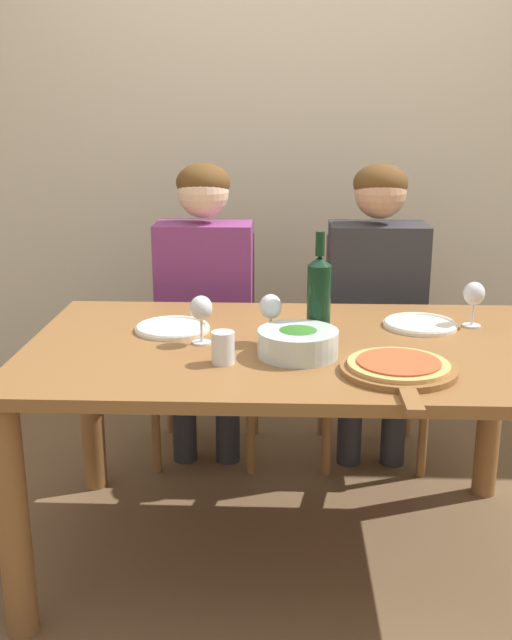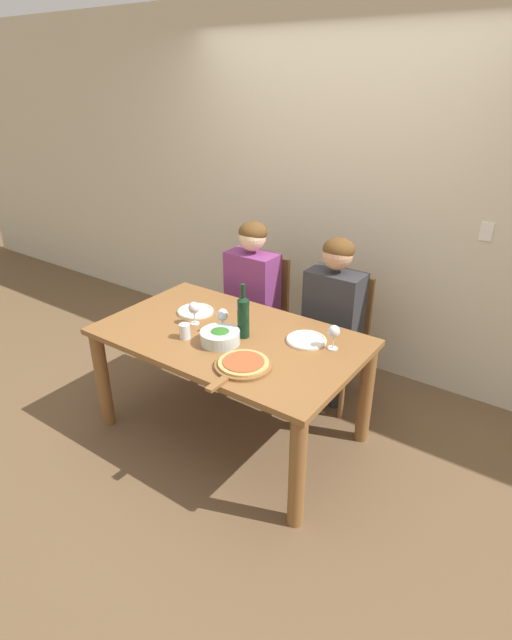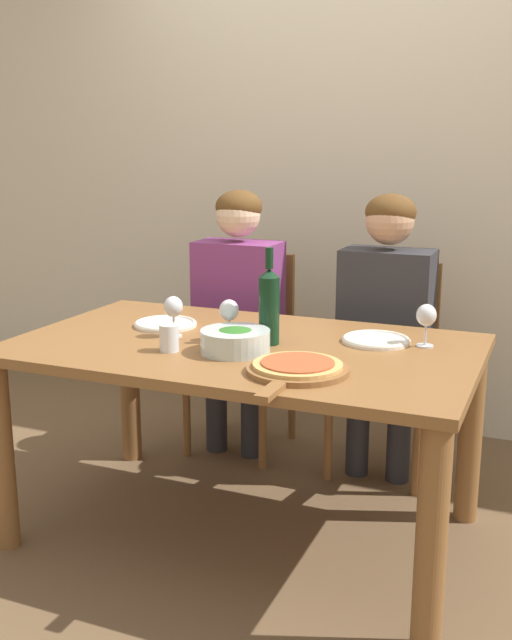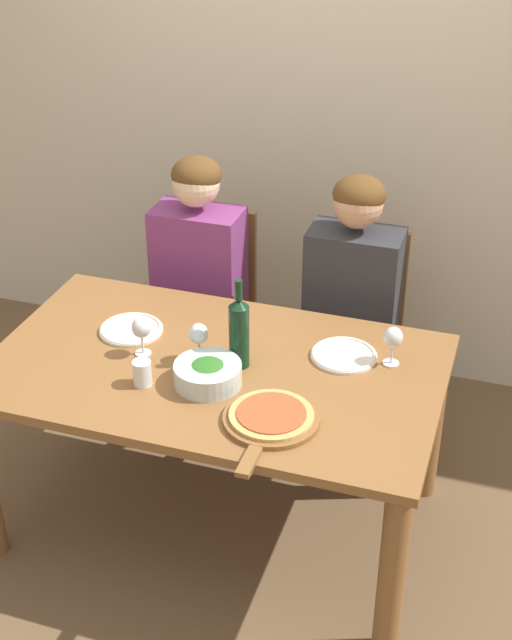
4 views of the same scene
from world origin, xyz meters
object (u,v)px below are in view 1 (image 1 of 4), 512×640
Objects in this scene: dinner_plate_left at (172,328)px; wine_glass_left at (201,311)px; person_woman at (204,287)px; wine_glass_centre at (271,309)px; wine_glass_right at (474,296)px; chair_right at (371,339)px; wine_bottle at (319,297)px; person_man at (377,289)px; water_tumbler at (223,348)px; chair_left at (208,337)px; broccoli_bowl at (298,342)px; dinner_plate_right at (420,324)px; pizza_on_board at (399,369)px.

wine_glass_left reaches higher than dinner_plate_left.
person_woman is at bearing 85.80° from dinner_plate_left.
wine_glass_right is at bearing 16.13° from wine_glass_centre.
wine_bottle is at bearing -108.29° from chair_right.
dinner_plate_left is at bearing -141.32° from person_man.
person_man is at bearing 59.00° from water_tumbler.
chair_left is at bearing 147.08° from wine_glass_right.
person_woman reaches higher than wine_glass_left.
wine_glass_left is at bearing -173.07° from wine_glass_centre.
person_man is 8.08× the size of wine_glass_centre.
chair_right is 1.03m from dinner_plate_left.
water_tumbler is at bearing -118.12° from chair_right.
person_woman is at bearing -90.00° from chair_left.
chair_right is 1.02m from broccoli_bowl.
chair_right is at bearing 70.80° from broccoli_bowl.
dinner_plate_right is at bearing -176.77° from wine_glass_right.
wine_bottle is at bearing 6.61° from wine_glass_left.
wine_bottle reaches higher than wine_glass_right.
water_tumbler is at bearing -153.46° from wine_glass_right.
water_tumbler is at bearing -160.78° from broccoli_bowl.
wine_glass_right is (0.31, 0.47, 0.09)m from pizza_on_board.
water_tumbler is (0.15, -1.00, 0.28)m from chair_left.
dinner_plate_left is 0.20m from wine_glass_left.
chair_right is 2.67× the size of wine_bottle.
chair_left reaches higher than dinner_plate_left.
dinner_plate_right is 1.60× the size of wine_glass_right.
dinner_plate_left is at bearing -174.70° from dinner_plate_right.
chair_left is at bearing 90.00° from person_woman.
dinner_plate_right is (0.77, -0.51, 0.00)m from person_woman.
chair_left is 0.73m from person_man.
wine_glass_right reaches higher than pizza_on_board.
person_woman is 0.72m from wine_glass_left.
chair_left is at bearing 111.20° from broccoli_bowl.
pizza_on_board is at bearing -29.43° from dinner_plate_left.
person_man is 2.66× the size of pizza_on_board.
wine_glass_left is (-0.57, 0.25, 0.09)m from pizza_on_board.
broccoli_bowl is 0.52× the size of pizza_on_board.
person_man is (0.68, -0.11, 0.24)m from chair_left.
broccoli_bowl is at bearing -68.80° from chair_left.
chair_right is at bearing 87.27° from pizza_on_board.
chair_right is at bearing 43.64° from dinner_plate_left.
broccoli_bowl is 0.98× the size of dinner_plate_right.
wine_bottle is (0.42, -0.67, 0.14)m from person_woman.
wine_glass_centre reaches higher than dinner_plate_left.
chair_right is at bearing 71.71° from wine_bottle.
wine_glass_left is at bearing -84.61° from person_woman.
wine_bottle reaches higher than dinner_plate_left.
person_woman reaches higher than dinner_plate_left.
dinner_plate_right is at bearing -82.20° from chair_right.
pizza_on_board is at bearing -59.49° from chair_left.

